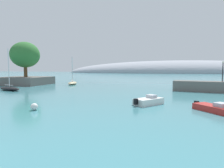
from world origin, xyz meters
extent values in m
cube|color=#66605B|center=(-28.52, 40.62, 1.10)|extent=(12.28, 11.01, 2.20)
cylinder|color=brown|center=(-28.16, 40.27, 3.64)|extent=(0.96, 0.96, 2.88)
ellipsoid|color=#337033|center=(-28.16, 40.27, 8.47)|extent=(7.97, 7.97, 7.17)
ellipsoid|color=#999EA8|center=(19.94, 223.68, 0.00)|extent=(265.27, 65.69, 28.42)
ellipsoid|color=#C6B284|center=(-15.65, 44.46, 0.41)|extent=(3.77, 6.35, 0.81)
cylinder|color=silver|center=(-15.65, 44.46, 4.41)|extent=(0.18, 0.18, 7.19)
cube|color=silver|center=(-15.58, 44.20, 1.16)|extent=(0.84, 2.61, 0.10)
ellipsoid|color=black|center=(-20.59, 26.71, 0.38)|extent=(6.70, 3.57, 0.76)
cylinder|color=silver|center=(-20.59, 26.71, 4.66)|extent=(0.14, 0.14, 7.80)
cube|color=silver|center=(-20.87, 26.80, 1.11)|extent=(2.81, 0.93, 0.10)
cube|color=red|center=(15.52, 16.82, 0.32)|extent=(4.15, 4.51, 0.64)
cube|color=black|center=(13.99, 18.70, 0.48)|extent=(0.56, 0.57, 0.58)
cube|color=#B2B7C1|center=(15.93, 16.32, 0.84)|extent=(1.51, 1.50, 0.40)
cube|color=white|center=(8.50, 18.96, 0.39)|extent=(3.76, 4.14, 0.78)
cube|color=black|center=(7.21, 17.25, 0.59)|extent=(0.55, 0.57, 0.71)
cube|color=#B2B7C1|center=(8.84, 19.42, 0.98)|extent=(1.43, 1.39, 0.40)
sphere|color=silver|center=(-2.90, 12.16, 0.38)|extent=(0.76, 0.76, 0.76)
cylinder|color=black|center=(20.51, 35.17, 3.81)|extent=(0.16, 0.16, 3.49)
sphere|color=#EAEACC|center=(20.51, 35.17, 5.73)|extent=(0.36, 0.36, 0.36)
camera|label=1|loc=(10.84, -4.85, 4.39)|focal=30.64mm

